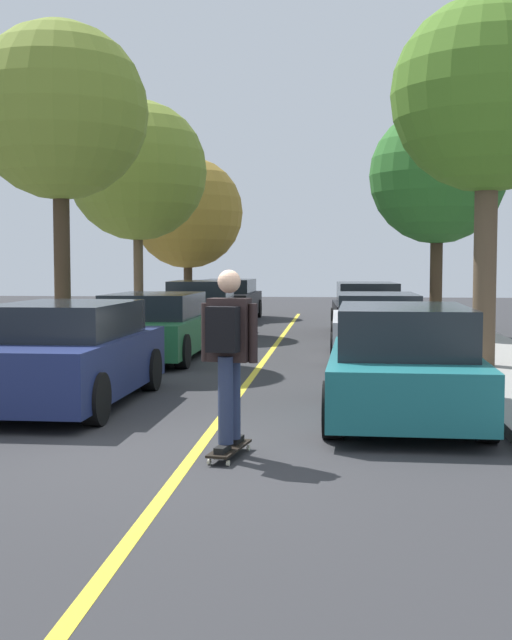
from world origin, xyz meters
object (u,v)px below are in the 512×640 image
Objects in this scene: street_tree_right_near at (438,176)px; skateboarder at (228,347)px; parked_car_left_nearest at (65,355)px; parked_car_right_nearest at (403,363)px; parked_car_left_far at (201,309)px; street_tree_left_far at (188,213)px; skateboard at (230,449)px; street_tree_left_near at (137,171)px; street_tree_right_nearest at (488,97)px; parked_car_left_farthest at (228,300)px; street_tree_left_nearest at (60,112)px; parked_car_right_near at (377,326)px; parked_car_right_far at (366,309)px; parked_car_left_near at (153,327)px.

skateboarder is at bearing -104.78° from street_tree_right_near.
parked_car_right_nearest is at bearing -6.48° from parked_car_left_nearest.
skateboarder is (-3.64, -13.81, -3.07)m from street_tree_right_near.
skateboarder is (2.62, -2.88, 0.42)m from parked_car_left_nearest.
street_tree_left_far is at bearing 102.77° from parked_car_left_far.
parked_car_right_nearest is at bearing -98.71° from street_tree_right_near.
street_tree_right_near is 14.82m from skateboard.
street_tree_left_near reaches higher than street_tree_right_near.
street_tree_right_nearest reaches higher than street_tree_left_near.
parked_car_left_farthest is 12.80m from street_tree_left_nearest.
parked_car_left_nearest is 0.97× the size of parked_car_right_near.
parked_car_right_near is 6.20m from street_tree_right_near.
parked_car_right_near is at bearing 127.72° from street_tree_right_nearest.
parked_car_left_far is 5.67m from parked_car_left_farthest.
parked_car_right_nearest is 0.97× the size of parked_car_right_near.
parked_car_left_nearest is 12.81m from parked_car_right_far.
parked_car_right_nearest is at bearing -52.86° from parked_car_left_near.
parked_car_left_farthest is (0.00, 17.06, 0.00)m from parked_car_left_nearest.
parked_car_left_nearest is at bearing -89.99° from parked_car_left_far.
street_tree_left_nearest is (-1.75, 5.10, 4.21)m from parked_car_left_nearest.
parked_car_right_nearest is (4.51, -11.90, -0.02)m from parked_car_left_far.
parked_car_left_nearest is 17.06m from parked_car_left_farthest.
street_tree_left_far is at bearing 115.77° from parked_car_right_near.
parked_car_left_far is 0.77× the size of street_tree_right_near.
parked_car_left_nearest is at bearing 132.31° from skateboarder.
parked_car_right_nearest is (4.51, -0.51, -0.00)m from parked_car_left_nearest.
parked_car_left_far is 0.71× the size of street_tree_right_nearest.
skateboard is at bearing -78.72° from street_tree_left_far.
parked_car_left_farthest is 1.13× the size of parked_car_right_nearest.
parked_car_left_far is 7.76m from street_tree_left_nearest.
street_tree_left_far reaches higher than parked_car_left_farthest.
parked_car_left_farthest is 1.09× the size of parked_car_right_near.
parked_car_left_far is 4.15m from street_tree_left_near.
street_tree_left_near is 1.07× the size of street_tree_right_near.
street_tree_right_near reaches higher than parked_car_right_near.
parked_car_left_farthest is 20.12m from skateboarder.
parked_car_right_nearest is 0.74× the size of street_tree_left_far.
skateboarder is at bearing -79.58° from parked_car_left_far.
skateboard is (-1.88, -14.83, -0.61)m from parked_car_right_far.
parked_car_right_nearest is 20.84m from street_tree_left_far.
parked_car_left_near is 5.95m from parked_car_left_far.
street_tree_left_nearest is at bearing -144.01° from street_tree_right_near.
parked_car_left_nearest is at bearing -90.00° from parked_car_left_farthest.
skateboarder is (-1.89, -2.37, 0.42)m from parked_car_right_nearest.
street_tree_left_nearest is at bearing -105.55° from parked_car_left_far.
street_tree_right_near is (6.26, 5.48, 3.52)m from parked_car_left_near.
parked_car_left_near is at bearing -82.69° from street_tree_left_far.
parked_car_right_far reaches higher than parked_car_right_near.
parked_car_right_far is 0.68× the size of street_tree_left_nearest.
parked_car_left_nearest is 19.44m from street_tree_left_far.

